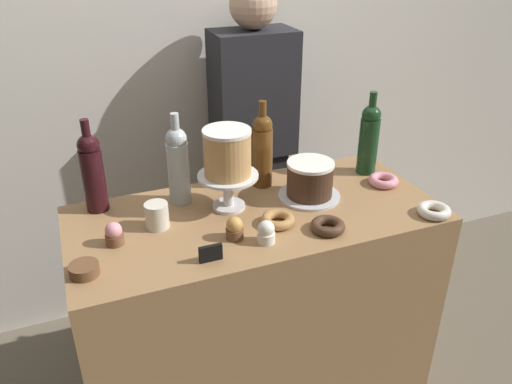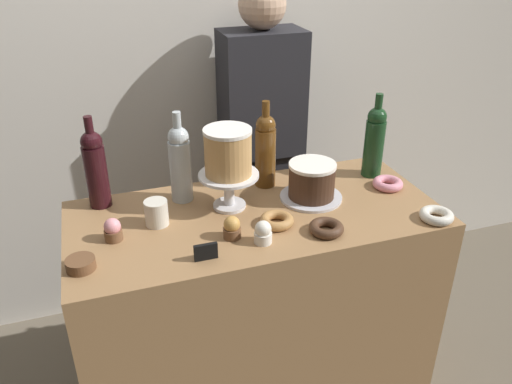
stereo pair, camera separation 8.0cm
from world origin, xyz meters
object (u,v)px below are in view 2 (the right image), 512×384
(cookie_stack, at_px, (81,264))
(donut_pink, at_px, (388,184))
(cupcake_caramel, at_px, (232,228))
(cupcake_vanilla, at_px, (263,233))
(barista_figure, at_px, (261,153))
(wine_bottle_dark_red, at_px, (95,168))
(cake_stand_pedestal, at_px, (229,185))
(chocolate_round_cake, at_px, (312,180))
(price_sign_chalkboard, at_px, (206,252))
(white_layer_cake, at_px, (228,152))
(donut_chocolate, at_px, (326,228))
(donut_sugar, at_px, (436,215))
(wine_bottle_clear, at_px, (180,162))
(wine_bottle_amber, at_px, (265,149))
(coffee_cup_ceramic, at_px, (156,213))
(wine_bottle_green, at_px, (374,140))
(donut_maple, at_px, (277,220))
(cupcake_strawberry, at_px, (113,230))

(cookie_stack, bearing_deg, donut_pink, 8.69)
(cupcake_caramel, relative_size, cupcake_vanilla, 1.00)
(barista_figure, bearing_deg, wine_bottle_dark_red, -149.60)
(cupcake_vanilla, bearing_deg, cake_stand_pedestal, 98.59)
(chocolate_round_cake, distance_m, wine_bottle_dark_red, 0.74)
(price_sign_chalkboard, bearing_deg, white_layer_cake, 61.78)
(chocolate_round_cake, relative_size, wine_bottle_dark_red, 0.51)
(wine_bottle_dark_red, bearing_deg, chocolate_round_cake, -14.69)
(donut_chocolate, bearing_deg, donut_sugar, -6.65)
(wine_bottle_clear, bearing_deg, cookie_stack, -138.06)
(wine_bottle_amber, xyz_separation_m, coffee_cup_ceramic, (-0.43, -0.16, -0.10))
(white_layer_cake, xyz_separation_m, wine_bottle_amber, (0.17, 0.12, -0.06))
(cake_stand_pedestal, height_order, cupcake_caramel, cake_stand_pedestal)
(wine_bottle_dark_red, bearing_deg, cupcake_vanilla, -41.16)
(wine_bottle_clear, relative_size, price_sign_chalkboard, 4.65)
(wine_bottle_green, height_order, donut_maple, wine_bottle_green)
(cupcake_caramel, xyz_separation_m, donut_pink, (0.64, 0.15, -0.02))
(wine_bottle_clear, height_order, donut_chocolate, wine_bottle_clear)
(cupcake_caramel, bearing_deg, barista_figure, 64.89)
(donut_sugar, distance_m, barista_figure, 0.95)
(wine_bottle_clear, bearing_deg, white_layer_cake, -36.65)
(donut_chocolate, height_order, barista_figure, barista_figure)
(wine_bottle_dark_red, relative_size, price_sign_chalkboard, 4.65)
(white_layer_cake, height_order, donut_pink, white_layer_cake)
(cake_stand_pedestal, bearing_deg, coffee_cup_ceramic, -171.73)
(wine_bottle_green, xyz_separation_m, coffee_cup_ceramic, (-0.85, -0.11, -0.10))
(white_layer_cake, height_order, wine_bottle_clear, wine_bottle_clear)
(donut_chocolate, relative_size, donut_maple, 1.00)
(barista_figure, bearing_deg, cake_stand_pedestal, -118.52)
(wine_bottle_green, xyz_separation_m, donut_sugar, (0.03, -0.37, -0.13))
(cake_stand_pedestal, bearing_deg, wine_bottle_amber, 34.93)
(cake_stand_pedestal, distance_m, donut_sugar, 0.70)
(barista_figure, bearing_deg, wine_bottle_clear, -133.82)
(wine_bottle_dark_red, distance_m, donut_chocolate, 0.80)
(cupcake_strawberry, height_order, barista_figure, barista_figure)
(cupcake_caramel, relative_size, price_sign_chalkboard, 1.06)
(wine_bottle_green, relative_size, coffee_cup_ceramic, 3.83)
(wine_bottle_green, bearing_deg, price_sign_chalkboard, -154.71)
(wine_bottle_amber, xyz_separation_m, wine_bottle_clear, (-0.32, -0.01, 0.00))
(chocolate_round_cake, xyz_separation_m, donut_chocolate, (-0.05, -0.22, -0.06))
(wine_bottle_clear, distance_m, barista_figure, 0.71)
(cupcake_vanilla, bearing_deg, wine_bottle_green, 29.82)
(barista_figure, bearing_deg, donut_sugar, -71.02)
(wine_bottle_amber, relative_size, donut_sugar, 2.91)
(wine_bottle_clear, distance_m, cupcake_caramel, 0.33)
(wine_bottle_green, height_order, donut_sugar, wine_bottle_green)
(white_layer_cake, relative_size, cupcake_vanilla, 2.15)
(cupcake_caramel, height_order, cookie_stack, cupcake_caramel)
(wine_bottle_green, relative_size, cupcake_caramel, 4.38)
(donut_pink, relative_size, price_sign_chalkboard, 1.60)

